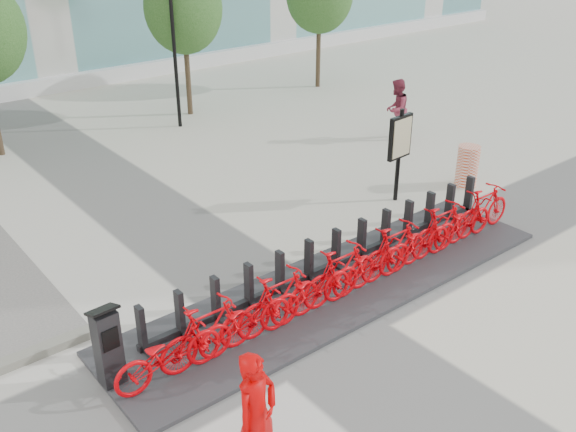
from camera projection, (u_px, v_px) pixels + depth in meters
ground at (297, 320)px, 11.55m from camera, size 120.00×120.00×0.00m
tree_2 at (183, 9)px, 21.17m from camera, size 2.60×2.60×5.10m
streetlamp at (173, 30)px, 20.11m from camera, size 2.00×0.20×5.00m
dock_pad at (339, 286)px, 12.48m from camera, size 9.60×2.40×0.08m
dock_rail_posts at (339, 250)px, 12.84m from camera, size 8.74×0.50×0.85m
bike_0 at (168, 353)px, 9.81m from camera, size 1.84×0.64×0.97m
bike_1 at (208, 332)px, 10.19m from camera, size 1.79×0.50×1.07m
bike_2 at (245, 319)px, 10.62m from camera, size 1.84×0.64×0.97m
bike_3 at (279, 301)px, 11.00m from camera, size 1.79×0.50×1.07m
bike_4 at (311, 289)px, 11.43m from camera, size 1.84×0.64×0.97m
bike_5 at (341, 273)px, 11.81m from camera, size 1.79×0.50×1.07m
bike_6 at (368, 263)px, 12.24m from camera, size 1.84×0.64×0.97m
bike_7 at (394, 249)px, 12.62m from camera, size 1.79×0.50×1.07m
bike_8 at (418, 241)px, 13.05m from camera, size 1.84×0.64×0.97m
bike_9 at (441, 228)px, 13.43m from camera, size 1.79×0.50×1.07m
bike_10 at (462, 221)px, 13.86m from camera, size 1.84×0.64×0.97m
bike_11 at (483, 210)px, 14.24m from camera, size 1.79×0.50×1.07m
kiosk at (108, 346)px, 9.65m from camera, size 0.45×0.38×1.41m
worker_red at (256, 415)px, 8.12m from camera, size 0.77×0.60×1.85m
pedestrian at (396, 109)px, 20.01m from camera, size 1.13×1.02×1.89m
construction_barrel at (467, 166)px, 16.79m from camera, size 0.75×0.75×1.09m
map_sign at (400, 141)px, 15.51m from camera, size 0.78×0.19×2.36m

